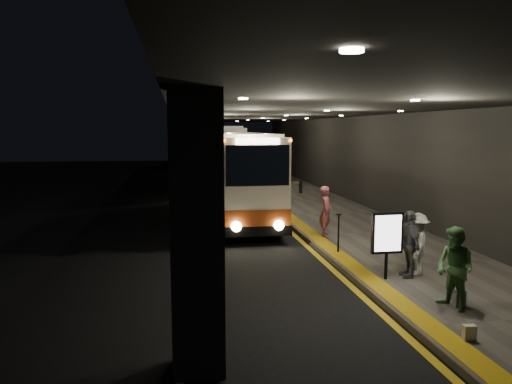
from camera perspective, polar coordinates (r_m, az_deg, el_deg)
ground at (r=16.14m, az=-2.47°, el=-6.40°), size 90.00×90.00×0.00m
lane_line_white at (r=20.93m, az=-8.96°, el=-3.30°), size 0.12×50.00×0.01m
kerb_stripe_yellow at (r=21.33m, az=2.27°, el=-3.01°), size 0.18×50.00×0.01m
sidewalk at (r=21.91m, az=8.45°, el=-2.62°), size 4.50×50.00×0.15m
tactile_strip at (r=21.41m, az=3.59°, el=-2.57°), size 0.50×50.00×0.01m
terminal_wall at (r=22.39m, az=14.11°, el=4.98°), size 0.10×50.00×6.00m
support_columns at (r=19.65m, az=-8.20°, el=2.49°), size 0.80×24.80×4.40m
canopy at (r=21.03m, az=2.74°, el=9.41°), size 9.00×50.00×0.40m
coach_main at (r=21.41m, az=-2.20°, el=1.59°), size 2.47×11.37×3.53m
coach_second at (r=35.09m, az=-4.68°, el=4.04°), size 2.85×12.27×3.84m
coach_third at (r=47.79m, az=-5.96°, el=4.96°), size 2.79×12.65×3.97m
passenger_boarding at (r=17.19m, az=7.97°, el=-2.18°), size 0.60×0.73×1.72m
passenger_waiting_green at (r=10.95m, az=21.79°, el=-8.14°), size 0.74×0.94×1.70m
passenger_waiting_white at (r=13.20m, az=17.95°, el=-5.68°), size 0.88×1.12×1.57m
passenger_waiting_grey at (r=12.95m, az=17.10°, el=-5.67°), size 0.54×1.00×1.67m
bag_polka at (r=11.37m, az=22.21°, el=-11.22°), size 0.29×0.18×0.33m
bag_plain at (r=9.75m, az=23.19°, el=-14.55°), size 0.22×0.14×0.27m
info_sign at (r=12.51m, az=14.76°, el=-4.70°), size 0.79×0.13×1.66m
stanchion_post at (r=15.05m, az=9.41°, el=-4.67°), size 0.05×0.05×1.14m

